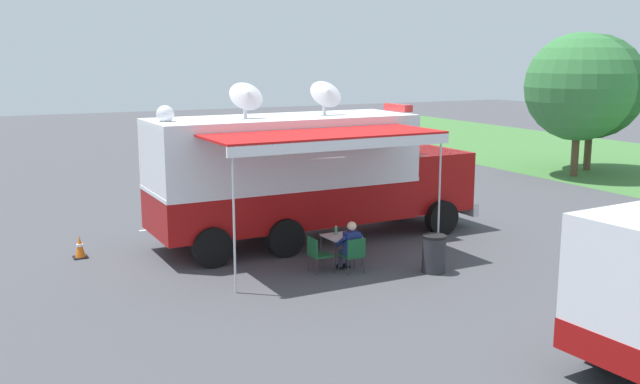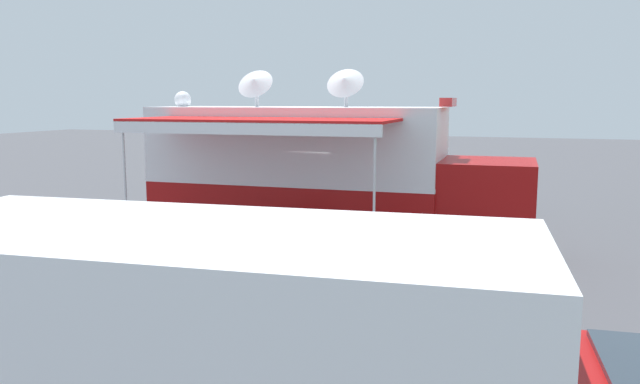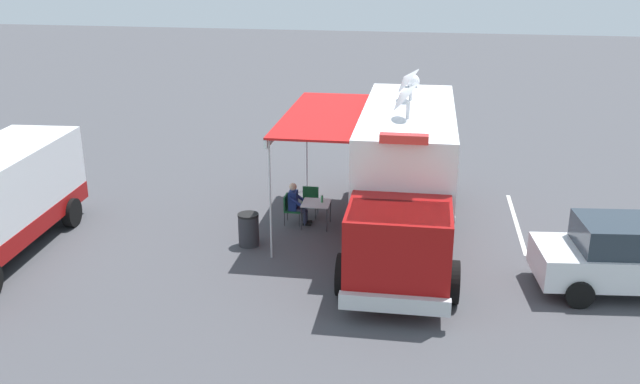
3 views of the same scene
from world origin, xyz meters
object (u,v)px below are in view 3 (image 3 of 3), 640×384
object	(u,v)px
folding_chair_beside_table	(310,199)
traffic_cone	(441,166)
seated_responder	(296,203)
trash_bin	(249,230)
water_bottle	(322,199)
car_behind_truck	(626,256)
command_truck	(405,170)
folding_table	(316,204)
folding_chair_at_table	(290,207)

from	to	relation	value
folding_chair_beside_table	traffic_cone	bearing A→B (deg)	-128.45
seated_responder	trash_bin	world-z (taller)	seated_responder
traffic_cone	water_bottle	bearing A→B (deg)	59.26
trash_bin	car_behind_truck	world-z (taller)	car_behind_truck
water_bottle	traffic_cone	xyz separation A→B (m)	(-3.36, -5.65, -0.55)
command_truck	car_behind_truck	size ratio (longest dim) A/B	2.18
folding_chair_beside_table	water_bottle	bearing A→B (deg)	122.91
water_bottle	car_behind_truck	bearing A→B (deg)	160.18
folding_table	car_behind_truck	size ratio (longest dim) A/B	0.19
folding_chair_at_table	seated_responder	bearing A→B (deg)	-178.74
folding_chair_beside_table	traffic_cone	xyz separation A→B (m)	(-3.86, -4.86, -0.23)
command_truck	seated_responder	distance (m)	3.41
folding_table	folding_chair_beside_table	bearing A→B (deg)	-67.95
seated_responder	traffic_cone	world-z (taller)	seated_responder
car_behind_truck	folding_chair_at_table	bearing A→B (deg)	-17.95
folding_chair_beside_table	traffic_cone	world-z (taller)	folding_chair_beside_table
seated_responder	trash_bin	size ratio (longest dim) A/B	1.37
command_truck	traffic_cone	size ratio (longest dim) A/B	16.45
command_truck	folding_chair_at_table	bearing A→B (deg)	-7.00
folding_table	folding_chair_beside_table	world-z (taller)	folding_chair_beside_table
trash_bin	car_behind_truck	distance (m)	9.48
traffic_cone	command_truck	bearing A→B (deg)	80.56
folding_table	car_behind_truck	distance (m)	8.31
car_behind_truck	command_truck	bearing A→B (deg)	-24.17
command_truck	folding_chair_at_table	xyz separation A→B (m)	(3.32, -0.41, -1.43)
folding_chair_beside_table	trash_bin	bearing A→B (deg)	64.19
water_bottle	folding_chair_at_table	distance (m)	1.01
trash_bin	water_bottle	bearing A→B (deg)	-134.79
seated_responder	folding_table	bearing A→B (deg)	170.40
folding_chair_beside_table	trash_bin	world-z (taller)	trash_bin
water_bottle	trash_bin	distance (m)	2.47
folding_table	folding_chair_at_table	xyz separation A→B (m)	(0.80, -0.10, -0.16)
folding_chair_beside_table	seated_responder	xyz separation A→B (m)	(0.27, 0.75, 0.14)
command_truck	car_behind_truck	distance (m)	5.95
folding_chair_beside_table	car_behind_truck	world-z (taller)	car_behind_truck
traffic_cone	car_behind_truck	world-z (taller)	car_behind_truck
seated_responder	folding_chair_at_table	bearing A→B (deg)	1.26
folding_table	water_bottle	bearing A→B (deg)	-156.97
folding_table	folding_chair_at_table	bearing A→B (deg)	-7.06
folding_table	trash_bin	size ratio (longest dim) A/B	0.90
folding_chair_beside_table	traffic_cone	size ratio (longest dim) A/B	1.50
folding_chair_beside_table	seated_responder	size ratio (longest dim) A/B	0.70
folding_table	traffic_cone	xyz separation A→B (m)	(-3.52, -5.71, -0.39)
trash_bin	traffic_cone	world-z (taller)	trash_bin
seated_responder	traffic_cone	size ratio (longest dim) A/B	2.16
car_behind_truck	folding_table	bearing A→B (deg)	-19.00
trash_bin	command_truck	bearing A→B (deg)	-161.58
trash_bin	folding_chair_at_table	bearing A→B (deg)	-113.32
car_behind_truck	seated_responder	bearing A→B (deg)	-18.35
command_truck	traffic_cone	xyz separation A→B (m)	(-1.00, -6.02, -1.67)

